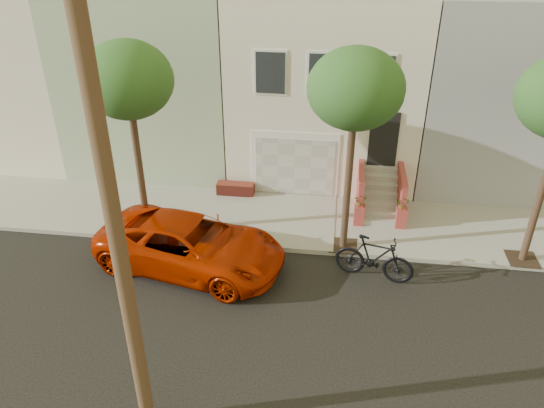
# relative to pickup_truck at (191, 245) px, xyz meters

# --- Properties ---
(ground) EXTENTS (90.00, 90.00, 0.00)m
(ground) POSITION_rel_pickup_truck_xyz_m (3.56, -2.38, -0.79)
(ground) COLOR black
(ground) RESTS_ON ground
(sidewalk) EXTENTS (40.00, 3.70, 0.15)m
(sidewalk) POSITION_rel_pickup_truck_xyz_m (3.56, 2.97, -0.72)
(sidewalk) COLOR #9C9A8D
(sidewalk) RESTS_ON ground
(house_row) EXTENTS (33.10, 11.70, 7.00)m
(house_row) POSITION_rel_pickup_truck_xyz_m (3.56, 8.80, 2.85)
(house_row) COLOR beige
(house_row) RESTS_ON sidewalk
(tree_left) EXTENTS (2.70, 2.57, 6.30)m
(tree_left) POSITION_rel_pickup_truck_xyz_m (-1.94, 1.52, 4.46)
(tree_left) COLOR #2D2116
(tree_left) RESTS_ON sidewalk
(tree_mid) EXTENTS (2.70, 2.57, 6.30)m
(tree_mid) POSITION_rel_pickup_truck_xyz_m (4.56, 1.52, 4.46)
(tree_mid) COLOR #2D2116
(tree_mid) RESTS_ON sidewalk
(pickup_truck) EXTENTS (6.13, 3.76, 1.59)m
(pickup_truck) POSITION_rel_pickup_truck_xyz_m (0.00, 0.00, 0.00)
(pickup_truck) COLOR #A91F00
(pickup_truck) RESTS_ON ground
(motorcycle) EXTENTS (2.41, 1.16, 1.40)m
(motorcycle) POSITION_rel_pickup_truck_xyz_m (5.45, 0.16, -0.09)
(motorcycle) COLOR black
(motorcycle) RESTS_ON ground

